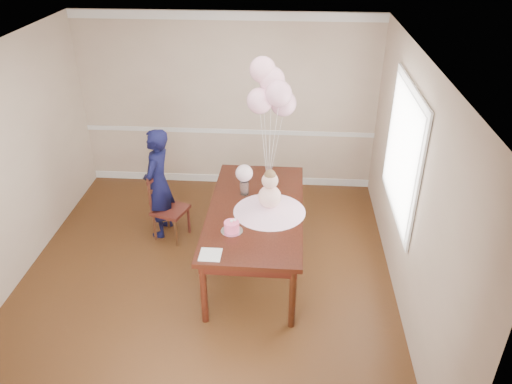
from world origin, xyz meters
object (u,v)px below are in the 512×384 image
object	(u,v)px
dining_table_top	(256,210)
woman	(158,184)
dining_chair_seat	(171,210)
birthday_cake	(232,226)

from	to	relation	value
dining_table_top	woman	world-z (taller)	woman
dining_table_top	dining_chair_seat	distance (m)	1.36
woman	birthday_cake	bearing A→B (deg)	51.77
dining_table_top	dining_chair_seat	bearing A→B (deg)	155.57
dining_chair_seat	woman	distance (m)	0.39
dining_table_top	birthday_cake	xyz separation A→B (m)	(-0.23, -0.50, 0.09)
dining_chair_seat	woman	size ratio (longest dim) A/B	0.27
birthday_cake	dining_table_top	bearing A→B (deg)	65.57
dining_table_top	woman	size ratio (longest dim) A/B	1.46
birthday_cake	woman	world-z (taller)	woman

